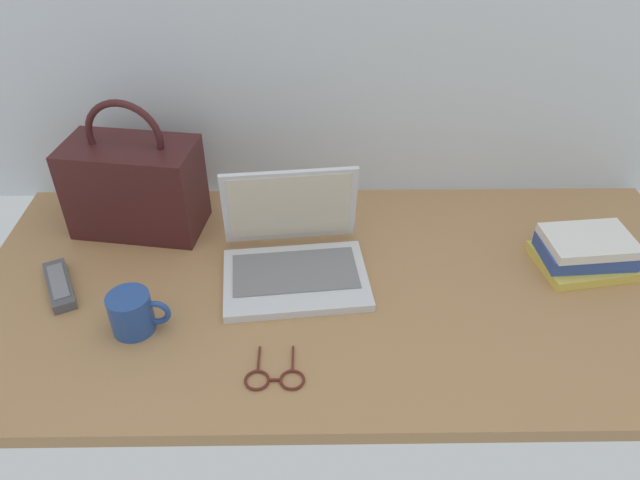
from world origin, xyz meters
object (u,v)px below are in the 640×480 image
coffee_mug (133,312)px  remote_control_near (59,285)px  laptop (294,253)px  eyeglasses (275,378)px  handbag (135,185)px  book_stack (585,252)px

coffee_mug → remote_control_near: size_ratio=0.73×
coffee_mug → laptop: bearing=29.9°
eyeglasses → handbag: handbag is taller
eyeglasses → handbag: size_ratio=0.34×
remote_control_near → eyeglasses: (0.47, -0.25, -0.01)m
book_stack → coffee_mug: bearing=-168.9°
laptop → eyeglasses: laptop is taller
laptop → remote_control_near: laptop is taller
eyeglasses → laptop: bearing=84.7°
coffee_mug → remote_control_near: (-0.19, 0.12, -0.03)m
coffee_mug → handbag: bearing=100.2°
coffee_mug → eyeglasses: coffee_mug is taller
laptop → remote_control_near: size_ratio=2.02×
handbag → book_stack: 1.04m
eyeglasses → book_stack: (0.68, 0.32, 0.03)m
handbag → eyeglasses: bearing=-54.6°
remote_control_near → laptop: bearing=6.8°
laptop → coffee_mug: size_ratio=2.75×
remote_control_near → handbag: 0.29m
laptop → eyeglasses: 0.32m
laptop → handbag: bearing=155.0°
coffee_mug → book_stack: (0.96, 0.19, -0.01)m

